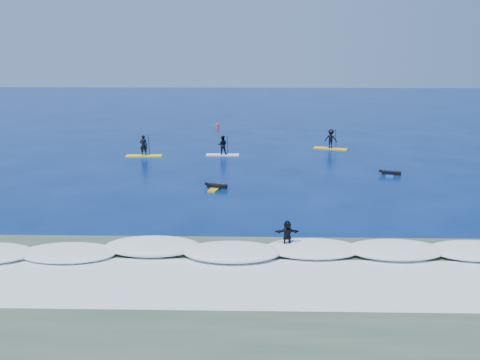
{
  "coord_description": "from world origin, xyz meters",
  "views": [
    {
      "loc": [
        1.93,
        -34.24,
        10.31
      ],
      "look_at": [
        1.11,
        2.04,
        0.6
      ],
      "focal_mm": 40.0,
      "sensor_mm": 36.0,
      "label": 1
    }
  ],
  "objects_px": {
    "sup_paddler_left": "(144,149)",
    "prone_paddler_far": "(390,174)",
    "wave_surfer": "(287,235)",
    "sup_paddler_center": "(223,147)",
    "sup_paddler_right": "(331,140)",
    "prone_paddler_near": "(216,187)",
    "marker_buoy": "(217,126)"
  },
  "relations": [
    {
      "from": "sup_paddler_left",
      "to": "prone_paddler_far",
      "type": "height_order",
      "value": "sup_paddler_left"
    },
    {
      "from": "prone_paddler_far",
      "to": "wave_surfer",
      "type": "distance_m",
      "value": 17.64
    },
    {
      "from": "sup_paddler_center",
      "to": "sup_paddler_right",
      "type": "bearing_deg",
      "value": 17.66
    },
    {
      "from": "sup_paddler_left",
      "to": "sup_paddler_center",
      "type": "xyz_separation_m",
      "value": [
        7.01,
        0.6,
        0.08
      ]
    },
    {
      "from": "sup_paddler_left",
      "to": "wave_surfer",
      "type": "distance_m",
      "value": 24.41
    },
    {
      "from": "prone_paddler_near",
      "to": "wave_surfer",
      "type": "xyz_separation_m",
      "value": [
        4.3,
        -11.2,
        0.66
      ]
    },
    {
      "from": "prone_paddler_far",
      "to": "sup_paddler_center",
      "type": "bearing_deg",
      "value": 78.13
    },
    {
      "from": "prone_paddler_near",
      "to": "wave_surfer",
      "type": "relative_size",
      "value": 1.08
    },
    {
      "from": "sup_paddler_left",
      "to": "wave_surfer",
      "type": "height_order",
      "value": "sup_paddler_left"
    },
    {
      "from": "sup_paddler_right",
      "to": "wave_surfer",
      "type": "distance_m",
      "value": 25.83
    },
    {
      "from": "sup_paddler_left",
      "to": "sup_paddler_center",
      "type": "distance_m",
      "value": 7.03
    },
    {
      "from": "sup_paddler_left",
      "to": "sup_paddler_right",
      "type": "distance_m",
      "value": 17.52
    },
    {
      "from": "sup_paddler_right",
      "to": "sup_paddler_center",
      "type": "bearing_deg",
      "value": -144.18
    },
    {
      "from": "sup_paddler_center",
      "to": "prone_paddler_near",
      "type": "xyz_separation_m",
      "value": [
        0.12,
        -10.97,
        -0.63
      ]
    },
    {
      "from": "sup_paddler_right",
      "to": "marker_buoy",
      "type": "xyz_separation_m",
      "value": [
        -11.53,
        11.58,
        -0.54
      ]
    },
    {
      "from": "sup_paddler_left",
      "to": "prone_paddler_near",
      "type": "height_order",
      "value": "sup_paddler_left"
    },
    {
      "from": "sup_paddler_left",
      "to": "marker_buoy",
      "type": "bearing_deg",
      "value": 66.61
    },
    {
      "from": "sup_paddler_left",
      "to": "prone_paddler_far",
      "type": "bearing_deg",
      "value": -20.5
    },
    {
      "from": "sup_paddler_center",
      "to": "sup_paddler_left",
      "type": "bearing_deg",
      "value": -174.06
    },
    {
      "from": "sup_paddler_center",
      "to": "prone_paddler_near",
      "type": "bearing_deg",
      "value": -88.33
    },
    {
      "from": "sup_paddler_right",
      "to": "prone_paddler_near",
      "type": "xyz_separation_m",
      "value": [
        -10.01,
        -14.0,
        -0.72
      ]
    },
    {
      "from": "wave_surfer",
      "to": "marker_buoy",
      "type": "height_order",
      "value": "wave_surfer"
    },
    {
      "from": "sup_paddler_left",
      "to": "prone_paddler_far",
      "type": "distance_m",
      "value": 21.3
    },
    {
      "from": "sup_paddler_left",
      "to": "prone_paddler_near",
      "type": "bearing_deg",
      "value": -58.65
    },
    {
      "from": "sup_paddler_left",
      "to": "wave_surfer",
      "type": "xyz_separation_m",
      "value": [
        11.43,
        -21.57,
        0.11
      ]
    },
    {
      "from": "wave_surfer",
      "to": "sup_paddler_center",
      "type": "bearing_deg",
      "value": 97.59
    },
    {
      "from": "sup_paddler_right",
      "to": "wave_surfer",
      "type": "height_order",
      "value": "sup_paddler_right"
    },
    {
      "from": "prone_paddler_far",
      "to": "marker_buoy",
      "type": "height_order",
      "value": "marker_buoy"
    },
    {
      "from": "prone_paddler_near",
      "to": "prone_paddler_far",
      "type": "distance_m",
      "value": 13.79
    },
    {
      "from": "sup_paddler_center",
      "to": "marker_buoy",
      "type": "height_order",
      "value": "sup_paddler_center"
    },
    {
      "from": "sup_paddler_center",
      "to": "prone_paddler_far",
      "type": "distance_m",
      "value": 15.03
    },
    {
      "from": "prone_paddler_far",
      "to": "prone_paddler_near",
      "type": "bearing_deg",
      "value": 122.66
    }
  ]
}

